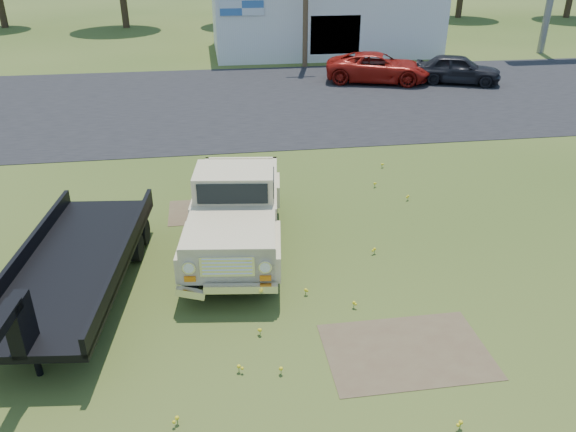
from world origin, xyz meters
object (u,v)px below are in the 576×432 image
object	(u,v)px
flatbed_trailer	(74,258)
red_pickup	(378,68)
vintage_pickup_truck	(236,209)
dark_sedan	(458,69)

from	to	relation	value
flatbed_trailer	red_pickup	size ratio (longest dim) A/B	1.23
vintage_pickup_truck	red_pickup	bearing A→B (deg)	69.97
red_pickup	dark_sedan	world-z (taller)	red_pickup
vintage_pickup_truck	flatbed_trailer	distance (m)	3.82
flatbed_trailer	dark_sedan	xyz separation A→B (m)	(15.87, 16.97, -0.16)
vintage_pickup_truck	dark_sedan	world-z (taller)	vintage_pickup_truck
vintage_pickup_truck	dark_sedan	xyz separation A→B (m)	(12.40, 15.38, -0.29)
vintage_pickup_truck	red_pickup	size ratio (longest dim) A/B	1.06
flatbed_trailer	red_pickup	bearing A→B (deg)	62.69
vintage_pickup_truck	flatbed_trailer	bearing A→B (deg)	-148.01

